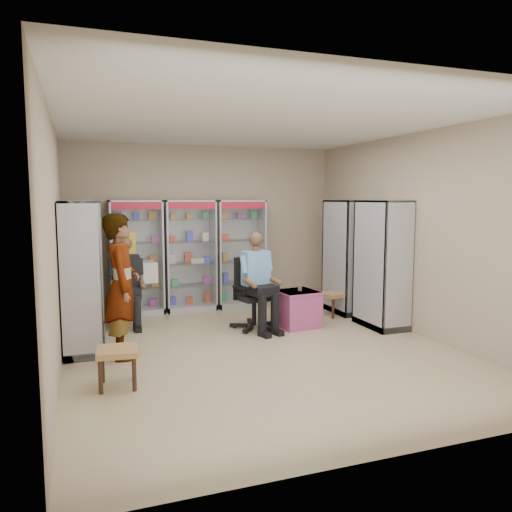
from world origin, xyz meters
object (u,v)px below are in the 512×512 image
object	(u,v)px
pink_trunk	(297,309)
woven_stool_a	(334,304)
standing_man	(122,286)
cabinet_right_far	(346,257)
cabinet_back_mid	(190,255)
seated_shopkeeper	(255,284)
wooden_chair	(127,296)
cabinet_left_far	(81,267)
cabinet_back_left	(136,258)
cabinet_back_right	(240,254)
cabinet_left_near	(81,278)
woven_stool_b	(118,367)
office_chair	(254,293)
cabinet_right_near	(382,264)

from	to	relation	value
pink_trunk	woven_stool_a	world-z (taller)	pink_trunk
standing_man	woven_stool_a	bearing A→B (deg)	-66.28
cabinet_right_far	pink_trunk	distance (m)	1.57
cabinet_back_mid	seated_shopkeeper	distance (m)	1.85
cabinet_back_mid	wooden_chair	xyz separation A→B (m)	(-1.20, -0.73, -0.53)
seated_shopkeeper	cabinet_left_far	bearing A→B (deg)	151.16
cabinet_back_left	wooden_chair	size ratio (longest dim) A/B	2.13
cabinet_back_right	woven_stool_a	xyz separation A→B (m)	(1.30, -1.32, -0.80)
cabinet_back_left	pink_trunk	distance (m)	2.98
cabinet_left_far	wooden_chair	size ratio (longest dim) A/B	2.13
cabinet_left_far	pink_trunk	bearing A→B (deg)	75.31
wooden_chair	woven_stool_a	distance (m)	3.51
cabinet_left_far	woven_stool_a	xyz separation A→B (m)	(4.13, -0.39, -0.80)
cabinet_left_near	cabinet_left_far	bearing A→B (deg)	180.00
cabinet_back_right	cabinet_left_near	distance (m)	3.48
cabinet_back_left	woven_stool_a	distance (m)	3.55
cabinet_back_right	cabinet_left_far	world-z (taller)	same
cabinet_back_left	woven_stool_a	world-z (taller)	cabinet_back_left
cabinet_back_mid	woven_stool_a	distance (m)	2.73
woven_stool_b	cabinet_left_near	bearing A→B (deg)	102.97
seated_shopkeeper	cabinet_back_mid	bearing A→B (deg)	99.13
cabinet_back_right	pink_trunk	bearing A→B (deg)	-77.64
cabinet_right_far	cabinet_back_right	bearing A→B (deg)	55.27
woven_stool_a	cabinet_left_far	bearing A→B (deg)	174.61
woven_stool_a	woven_stool_b	xyz separation A→B (m)	(-3.80, -2.14, 0.01)
cabinet_right_far	standing_man	world-z (taller)	cabinet_right_far
cabinet_back_right	office_chair	distance (m)	1.74
cabinet_back_mid	seated_shopkeeper	size ratio (longest dim) A/B	1.40
cabinet_right_near	woven_stool_b	world-z (taller)	cabinet_right_near
cabinet_right_far	woven_stool_b	distance (m)	4.81
cabinet_back_left	seated_shopkeeper	world-z (taller)	cabinet_back_left
cabinet_back_left	cabinet_right_far	size ratio (longest dim) A/B	1.00
cabinet_left_near	office_chair	size ratio (longest dim) A/B	1.79
cabinet_right_near	cabinet_left_near	size ratio (longest dim) A/B	1.00
cabinet_right_near	woven_stool_b	size ratio (longest dim) A/B	4.69
seated_shopkeeper	wooden_chair	bearing A→B (deg)	140.39
cabinet_right_far	cabinet_left_near	distance (m)	4.55
cabinet_back_left	cabinet_back_right	distance (m)	1.90
woven_stool_b	standing_man	bearing A→B (deg)	81.85
cabinet_left_far	seated_shopkeeper	world-z (taller)	cabinet_left_far
cabinet_left_near	cabinet_back_right	bearing A→B (deg)	125.65
cabinet_right_near	cabinet_left_far	size ratio (longest dim) A/B	1.00
cabinet_right_near	cabinet_right_far	bearing A→B (deg)	0.00
cabinet_back_left	cabinet_right_near	xyz separation A→B (m)	(3.53, -2.23, 0.00)
cabinet_back_left	wooden_chair	xyz separation A→B (m)	(-0.25, -0.73, -0.53)
cabinet_left_near	standing_man	size ratio (longest dim) A/B	1.08
cabinet_back_right	cabinet_right_far	size ratio (longest dim) A/B	1.00
cabinet_right_far	cabinet_left_near	world-z (taller)	same
cabinet_back_mid	cabinet_back_right	distance (m)	0.95
cabinet_left_far	wooden_chair	distance (m)	0.89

